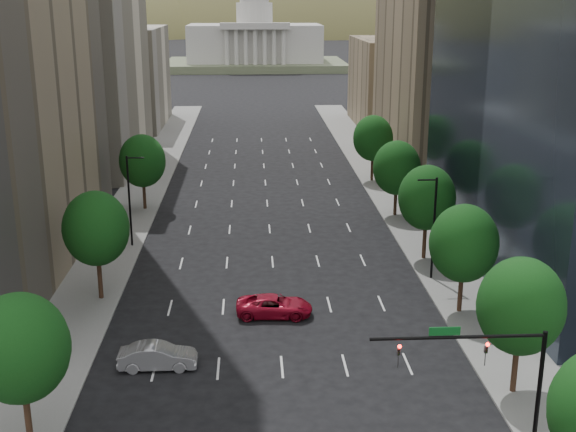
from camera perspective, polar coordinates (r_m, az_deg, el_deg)
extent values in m
cube|color=slate|center=(68.86, -14.24, -3.63)|extent=(6.00, 200.00, 0.15)
cube|color=slate|center=(69.68, 11.65, -3.21)|extent=(6.00, 200.00, 0.15)
cube|color=beige|center=(109.02, -15.62, 12.98)|extent=(14.00, 30.00, 35.00)
cube|color=beige|center=(142.00, -12.53, 10.45)|extent=(14.00, 26.00, 18.00)
cube|color=#8C7759|center=(107.11, 11.83, 11.83)|extent=(14.00, 30.00, 30.00)
cube|color=#8C7759|center=(139.82, 8.27, 10.17)|extent=(14.00, 26.00, 16.00)
cylinder|color=#382316|center=(47.48, 17.20, -10.85)|extent=(0.36, 0.36, 4.00)
ellipsoid|color=#103C12|center=(45.92, 17.60, -6.67)|extent=(5.20, 5.20, 5.98)
cylinder|color=#382316|center=(57.84, 13.23, -5.51)|extent=(0.36, 0.36, 3.90)
ellipsoid|color=#103C12|center=(56.59, 13.47, -2.07)|extent=(5.20, 5.20, 5.98)
cylinder|color=#382316|center=(68.69, 10.54, -1.70)|extent=(0.36, 0.36, 4.10)
ellipsoid|color=#103C12|center=(67.59, 10.71, 1.41)|extent=(5.20, 5.20, 5.98)
cylinder|color=#382316|center=(81.82, 8.32, 1.28)|extent=(0.36, 0.36, 3.80)
ellipsoid|color=#103C12|center=(80.96, 8.43, 3.71)|extent=(5.20, 5.20, 5.98)
cylinder|color=#382316|center=(97.07, 6.53, 3.83)|extent=(0.36, 0.36, 4.00)
ellipsoid|color=#103C12|center=(96.31, 6.61, 6.01)|extent=(5.20, 5.20, 5.98)
cylinder|color=#382316|center=(43.05, -19.55, -14.11)|extent=(0.36, 0.36, 4.00)
ellipsoid|color=#103C12|center=(41.32, -20.06, -9.60)|extent=(5.20, 5.20, 5.98)
cylinder|color=#382316|center=(60.54, -14.39, -4.46)|extent=(0.36, 0.36, 4.15)
ellipsoid|color=#103C12|center=(59.28, -14.66, -0.94)|extent=(5.20, 5.20, 5.98)
cylinder|color=#382316|center=(84.99, -11.08, 1.77)|extent=(0.36, 0.36, 3.95)
ellipsoid|color=#103C12|center=(84.14, -11.22, 4.21)|extent=(5.20, 5.20, 5.98)
cylinder|color=black|center=(63.21, 11.24, -1.02)|extent=(0.20, 0.20, 9.00)
cylinder|color=black|center=(61.87, 10.74, 2.77)|extent=(1.60, 0.14, 0.14)
cylinder|color=black|center=(71.86, -12.18, 1.07)|extent=(0.20, 0.20, 9.00)
cylinder|color=black|center=(70.73, -11.75, 4.44)|extent=(1.60, 0.14, 0.14)
cylinder|color=black|center=(41.54, 18.87, -12.84)|extent=(0.24, 0.24, 7.00)
cylinder|color=black|center=(38.63, 13.03, -9.14)|extent=(9.00, 0.18, 0.18)
imported|color=black|center=(39.30, 15.12, -9.73)|extent=(0.18, 0.22, 1.10)
imported|color=black|center=(38.18, 8.58, -10.11)|extent=(0.18, 0.22, 1.10)
sphere|color=#FF0C07|center=(39.06, 15.22, -9.58)|extent=(0.20, 0.20, 0.20)
sphere|color=#FF0C07|center=(37.94, 8.64, -9.97)|extent=(0.20, 0.20, 0.20)
cube|color=#0C591E|center=(38.30, 12.05, -8.72)|extent=(1.60, 0.06, 0.45)
cube|color=#596647|center=(254.33, -2.57, 11.63)|extent=(60.00, 40.00, 2.50)
cube|color=silver|center=(253.81, -2.59, 13.26)|extent=(44.00, 26.00, 12.00)
cube|color=silver|center=(239.54, -2.58, 14.50)|extent=(22.00, 4.00, 2.00)
cylinder|color=silver|center=(253.43, -2.62, 15.41)|extent=(12.00, 12.00, 7.00)
ellipsoid|color=olive|center=(582.82, -16.92, 10.35)|extent=(380.00, 342.00, 190.00)
ellipsoid|color=olive|center=(608.33, 1.04, 10.46)|extent=(440.00, 396.00, 240.00)
ellipsoid|color=olive|center=(679.85, 15.53, 11.11)|extent=(360.00, 324.00, 200.00)
imported|color=#97979C|center=(49.49, -10.07, -10.65)|extent=(5.11, 1.82, 1.68)
imported|color=maroon|center=(56.23, -1.06, -6.97)|extent=(5.91, 2.99, 1.60)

